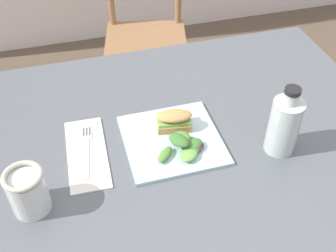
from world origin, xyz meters
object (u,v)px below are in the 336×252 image
fork_on_napkin (87,147)px  bottle_cold_brew (283,128)px  dining_table (190,166)px  chair_wooden_far (146,37)px  sandwich_half_front (174,120)px  plate_lunch (172,140)px  mason_jar_iced_tea (28,193)px

fork_on_napkin → bottle_cold_brew: bearing=-15.4°
dining_table → chair_wooden_far: 1.04m
sandwich_half_front → fork_on_napkin: size_ratio=0.54×
sandwich_half_front → dining_table: bearing=-29.8°
plate_lunch → fork_on_napkin: 0.23m
dining_table → fork_on_napkin: 0.32m
plate_lunch → fork_on_napkin: (-0.22, 0.03, 0.00)m
bottle_cold_brew → mason_jar_iced_tea: bearing=-178.4°
plate_lunch → sandwich_half_front: bearing=66.2°
chair_wooden_far → plate_lunch: (-0.16, -1.03, 0.30)m
mason_jar_iced_tea → chair_wooden_far: bearing=65.2°
dining_table → mason_jar_iced_tea: (-0.43, -0.13, 0.18)m
dining_table → sandwich_half_front: sandwich_half_front is taller
chair_wooden_far → fork_on_napkin: chair_wooden_far is taller
dining_table → fork_on_napkin: fork_on_napkin is taller
dining_table → fork_on_napkin: (-0.28, 0.02, 0.14)m
dining_table → mason_jar_iced_tea: size_ratio=10.05×
chair_wooden_far → fork_on_napkin: 1.11m
plate_lunch → sandwich_half_front: 0.05m
chair_wooden_far → bottle_cold_brew: size_ratio=4.45×
sandwich_half_front → bottle_cold_brew: size_ratio=0.52×
dining_table → bottle_cold_brew: bearing=-29.5°
sandwich_half_front → fork_on_napkin: 0.24m
fork_on_napkin → dining_table: bearing=-3.9°
fork_on_napkin → mason_jar_iced_tea: mason_jar_iced_tea is taller
dining_table → sandwich_half_front: (-0.04, 0.02, 0.17)m
sandwich_half_front → bottle_cold_brew: 0.28m
bottle_cold_brew → dining_table: bearing=150.5°
fork_on_napkin → bottle_cold_brew: 0.51m
plate_lunch → sandwich_half_front: sandwich_half_front is taller
plate_lunch → mason_jar_iced_tea: size_ratio=2.23×
dining_table → bottle_cold_brew: 0.31m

